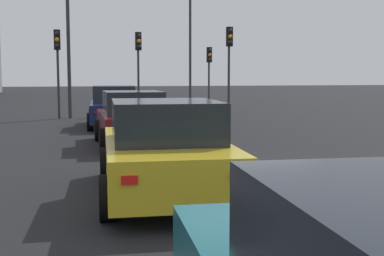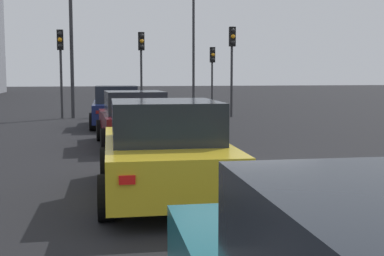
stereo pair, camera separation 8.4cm
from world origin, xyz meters
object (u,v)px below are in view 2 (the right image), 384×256
(traffic_light_near_left, at_px, (61,55))
(car_maroon_right_second, at_px, (134,120))
(traffic_light_near_right, at_px, (212,64))
(street_lamp_far, at_px, (71,30))
(traffic_light_far_left, at_px, (232,53))
(street_lamp_kerbside, at_px, (194,34))
(traffic_light_far_right, at_px, (141,55))
(car_navy_right_lead, at_px, (116,107))
(car_yellow_right_third, at_px, (164,151))

(traffic_light_near_left, bearing_deg, car_maroon_right_second, 15.17)
(car_maroon_right_second, distance_m, traffic_light_near_right, 16.67)
(car_maroon_right_second, bearing_deg, street_lamp_far, 9.78)
(traffic_light_near_right, relative_size, traffic_light_far_left, 0.86)
(traffic_light_near_left, bearing_deg, traffic_light_far_left, 85.59)
(street_lamp_kerbside, bearing_deg, traffic_light_near_left, 138.57)
(traffic_light_near_left, bearing_deg, traffic_light_far_right, 117.45)
(car_navy_right_lead, relative_size, traffic_light_near_right, 1.24)
(traffic_light_far_right, bearing_deg, street_lamp_kerbside, 141.46)
(traffic_light_far_right, distance_m, street_lamp_kerbside, 8.38)
(traffic_light_near_left, distance_m, traffic_light_far_left, 7.83)
(car_yellow_right_third, xyz_separation_m, street_lamp_kerbside, (24.86, -5.59, 3.83))
(traffic_light_near_left, relative_size, traffic_light_near_right, 1.11)
(car_navy_right_lead, height_order, car_yellow_right_third, car_yellow_right_third)
(car_yellow_right_third, bearing_deg, traffic_light_far_right, -2.64)
(car_maroon_right_second, relative_size, street_lamp_kerbside, 0.53)
(traffic_light_near_right, distance_m, street_lamp_far, 9.87)
(car_yellow_right_third, distance_m, street_lamp_kerbside, 25.77)
(car_yellow_right_third, bearing_deg, traffic_light_far_left, -17.68)
(car_maroon_right_second, relative_size, traffic_light_near_right, 1.15)
(traffic_light_far_left, bearing_deg, car_yellow_right_third, -22.04)
(traffic_light_near_right, bearing_deg, car_yellow_right_third, -20.98)
(street_lamp_kerbside, xyz_separation_m, street_lamp_far, (-8.92, 7.47, -0.58))
(car_navy_right_lead, height_order, traffic_light_near_left, traffic_light_near_left)
(traffic_light_far_right, height_order, street_lamp_kerbside, street_lamp_kerbside)
(car_navy_right_lead, distance_m, traffic_light_near_right, 11.88)
(car_navy_right_lead, relative_size, car_maroon_right_second, 1.08)
(car_yellow_right_third, bearing_deg, street_lamp_far, 8.81)
(traffic_light_near_right, xyz_separation_m, street_lamp_far, (-5.67, 7.95, 1.40))
(car_maroon_right_second, xyz_separation_m, car_yellow_right_third, (-6.18, 0.06, 0.02))
(car_yellow_right_third, xyz_separation_m, traffic_light_far_right, (17.74, -1.47, 2.19))
(traffic_light_near_left, bearing_deg, car_yellow_right_third, 9.59)
(car_yellow_right_third, distance_m, traffic_light_near_left, 16.16)
(car_navy_right_lead, bearing_deg, traffic_light_near_left, 30.21)
(car_maroon_right_second, xyz_separation_m, street_lamp_kerbside, (18.68, -5.53, 3.85))
(traffic_light_near_right, bearing_deg, traffic_light_far_left, -10.95)
(car_yellow_right_third, bearing_deg, traffic_light_near_left, 10.60)
(traffic_light_near_left, xyz_separation_m, traffic_light_far_right, (1.90, -3.84, 0.07))
(car_yellow_right_third, relative_size, traffic_light_far_right, 1.06)
(traffic_light_far_left, bearing_deg, traffic_light_near_right, 172.08)
(street_lamp_kerbside, bearing_deg, car_maroon_right_second, 163.50)
(traffic_light_near_left, relative_size, street_lamp_far, 0.59)
(car_navy_right_lead, height_order, traffic_light_far_right, traffic_light_far_right)
(car_maroon_right_second, height_order, traffic_light_near_left, traffic_light_near_left)
(traffic_light_near_left, distance_m, street_lamp_far, 1.24)
(traffic_light_near_left, xyz_separation_m, street_lamp_far, (0.10, -0.49, 1.13))
(traffic_light_near_right, bearing_deg, car_maroon_right_second, -26.58)
(traffic_light_far_left, height_order, street_lamp_far, street_lamp_far)
(car_maroon_right_second, xyz_separation_m, traffic_light_near_left, (9.66, 2.42, 2.14))
(traffic_light_far_left, xyz_separation_m, street_lamp_far, (0.85, 7.30, 1.00))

